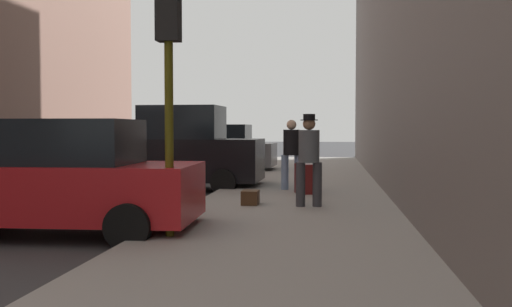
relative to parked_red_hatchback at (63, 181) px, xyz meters
name	(u,v)px	position (x,y,z in m)	size (l,w,h in m)	color
sidewalk	(288,219)	(3.35, 1.63, -0.77)	(4.00, 40.00, 0.15)	gray
parked_red_hatchback	(63,181)	(0.00, 0.00, 0.00)	(4.27, 2.19, 1.79)	#B2191E
parked_black_suv	(177,151)	(0.00, 6.63, 0.18)	(4.63, 2.12, 2.25)	black
parked_gray_coupe	(219,150)	(0.00, 12.46, 0.00)	(4.24, 2.13, 1.79)	slate
fire_hydrant	(249,169)	(1.80, 7.70, -0.35)	(0.42, 0.22, 0.70)	red
traffic_light	(169,48)	(1.85, -0.56, 1.91)	(0.32, 0.32, 3.60)	#514C0F
pedestrian_in_jeans	(291,151)	(3.13, 5.67, 0.26)	(0.51, 0.43, 1.71)	#728CB2
pedestrian_with_beanie	(309,155)	(3.67, 2.70, 0.29)	(0.51, 0.44, 1.78)	#333338
rolling_suitcase	(304,179)	(3.47, 4.89, -0.36)	(0.46, 0.62, 1.04)	#591414
duffel_bag	(250,197)	(2.51, 2.83, -0.56)	(0.32, 0.44, 0.28)	#472D19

